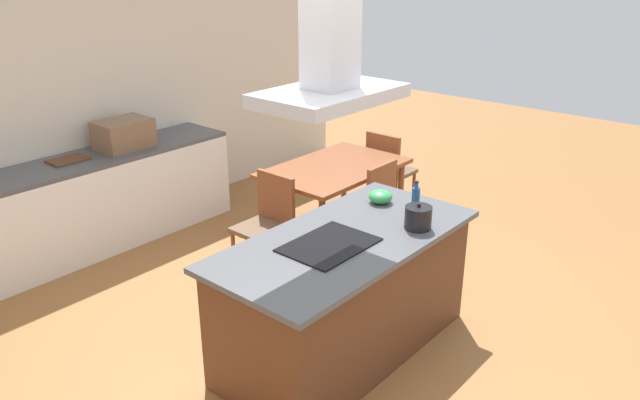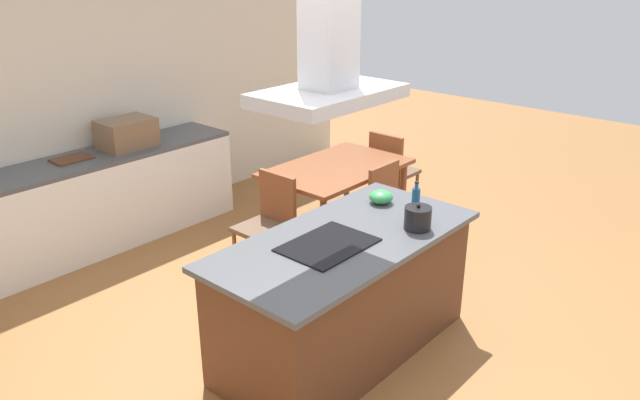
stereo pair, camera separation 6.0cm
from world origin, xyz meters
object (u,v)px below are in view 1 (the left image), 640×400
at_px(mixing_bowl, 381,196).
at_px(chair_at_left_end, 268,218).
at_px(olive_oil_bottle, 416,200).
at_px(chair_at_right_end, 388,166).
at_px(cooktop, 329,245).
at_px(tea_kettle, 418,217).
at_px(range_hood, 330,59).
at_px(cutting_board, 68,160).
at_px(chair_facing_island, 390,206).
at_px(dining_table, 334,174).
at_px(countertop_microwave, 124,134).

relative_size(mixing_bowl, chair_at_left_end, 0.21).
bearing_deg(olive_oil_bottle, mixing_bowl, 86.75).
height_order(mixing_bowl, chair_at_right_end, mixing_bowl).
relative_size(cooktop, tea_kettle, 2.51).
relative_size(chair_at_right_end, range_hood, 0.99).
height_order(mixing_bowl, cutting_board, mixing_bowl).
bearing_deg(cooktop, chair_facing_island, 20.51).
xyz_separation_m(olive_oil_bottle, dining_table, (0.80, 1.41, -0.34)).
bearing_deg(dining_table, mixing_bowl, -125.64).
bearing_deg(mixing_bowl, chair_facing_island, 28.48).
bearing_deg(olive_oil_bottle, chair_at_right_end, 39.42).
bearing_deg(cutting_board, tea_kettle, -75.80).
bearing_deg(cutting_board, olive_oil_bottle, -71.83).
bearing_deg(countertop_microwave, chair_at_left_end, -78.47).
bearing_deg(chair_facing_island, mixing_bowl, -151.52).
bearing_deg(mixing_bowl, cooktop, -167.90).
height_order(olive_oil_bottle, dining_table, olive_oil_bottle).
distance_m(cooktop, mixing_bowl, 0.84).
bearing_deg(range_hood, chair_facing_island, 20.51).
bearing_deg(chair_at_left_end, olive_oil_bottle, -85.27).
distance_m(cutting_board, chair_at_left_end, 1.93).
relative_size(cutting_board, dining_table, 0.24).
xyz_separation_m(cooktop, dining_table, (1.60, 1.27, -0.24)).
distance_m(chair_at_right_end, chair_facing_island, 1.13).
height_order(cooktop, cutting_board, cutting_board).
xyz_separation_m(cooktop, chair_facing_island, (1.60, 0.60, -0.40)).
relative_size(tea_kettle, countertop_microwave, 0.48).
relative_size(dining_table, range_hood, 1.56).
xyz_separation_m(tea_kettle, chair_facing_island, (0.99, 0.89, -0.47)).
xyz_separation_m(olive_oil_bottle, chair_at_right_end, (1.71, 1.41, -0.50)).
relative_size(dining_table, chair_at_left_end, 1.57).
bearing_deg(cutting_board, chair_at_left_end, -61.81).
xyz_separation_m(cooktop, chair_at_right_end, (2.52, 1.27, -0.40)).
bearing_deg(chair_at_right_end, chair_facing_island, -143.99).
bearing_deg(olive_oil_bottle, cutting_board, 108.17).
xyz_separation_m(tea_kettle, olive_oil_bottle, (0.19, 0.15, 0.03)).
bearing_deg(chair_facing_island, range_hood, -159.49).
xyz_separation_m(mixing_bowl, countertop_microwave, (-0.46, 2.70, 0.09)).
relative_size(cooktop, range_hood, 0.67).
bearing_deg(tea_kettle, chair_at_left_end, 87.16).
relative_size(olive_oil_bottle, chair_facing_island, 0.29).
relative_size(cutting_board, chair_at_right_end, 0.38).
height_order(olive_oil_bottle, chair_at_right_end, olive_oil_bottle).
xyz_separation_m(mixing_bowl, chair_at_right_end, (1.70, 1.09, -0.44)).
bearing_deg(tea_kettle, dining_table, 57.46).
distance_m(countertop_microwave, chair_facing_island, 2.65).
bearing_deg(mixing_bowl, range_hood, -167.90).
height_order(dining_table, chair_at_left_end, chair_at_left_end).
xyz_separation_m(cutting_board, dining_table, (1.81, -1.66, -0.24)).
bearing_deg(chair_at_right_end, countertop_microwave, 143.22).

